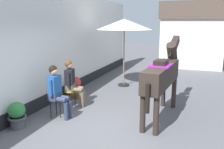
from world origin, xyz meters
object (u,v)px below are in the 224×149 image
Objects in this scene: saddled_horse_center at (163,74)px; cafe_parasol at (124,25)px; flower_planter_inner_near at (17,114)px; seated_visitor_far at (72,81)px; flower_planter_farthest at (75,85)px; satchel_bag at (75,96)px; spare_stool_white at (150,83)px; seated_visitor_near at (57,89)px.

saddled_horse_center is 3.47m from cafe_parasol.
flower_planter_inner_near is 0.25× the size of cafe_parasol.
cafe_parasol reaches higher than saddled_horse_center.
seated_visitor_far is 1.21m from flower_planter_farthest.
cafe_parasol is 3.27m from satchel_bag.
flower_planter_farthest is 1.39× the size of spare_stool_white.
saddled_horse_center is 3.11m from satchel_bag.
seated_visitor_far reaches higher than flower_planter_inner_near.
flower_planter_farthest is (-0.46, 1.02, -0.44)m from seated_visitor_far.
seated_visitor_near reaches higher than spare_stool_white.
seated_visitor_near reaches higher than flower_planter_farthest.
flower_planter_inner_near is at bearing -105.60° from seated_visitor_far.
seated_visitor_near reaches higher than satchel_bag.
spare_stool_white is at bearing 56.10° from seated_visitor_near.
flower_planter_inner_near is 5.11m from cafe_parasol.
seated_visitor_far reaches higher than satchel_bag.
spare_stool_white is at bearing 20.47° from flower_planter_farthest.
seated_visitor_near is 3.41m from spare_stool_white.
seated_visitor_near is at bearing -123.90° from spare_stool_white.
flower_planter_inner_near is 2.29× the size of satchel_bag.
seated_visitor_near is 2.17× the size of flower_planter_farthest.
seated_visitor_far is 3.02× the size of spare_stool_white.
seated_visitor_far is at bearing -178.30° from saddled_horse_center.
flower_planter_farthest is (-3.08, 0.94, -0.82)m from saddled_horse_center.
flower_planter_inner_near is at bearing -123.41° from spare_stool_white.
saddled_horse_center reaches higher than spare_stool_white.
seated_visitor_far is at bearing -91.29° from satchel_bag.
seated_visitor_near is 2.03m from flower_planter_farthest.
saddled_horse_center reaches higher than seated_visitor_near.
satchel_bag is (-0.26, 0.61, -0.68)m from seated_visitor_far.
satchel_bag is (0.23, 2.38, -0.23)m from flower_planter_inner_near.
seated_visitor_near is at bearing -74.89° from flower_planter_farthest.
flower_planter_inner_near is 1.00× the size of flower_planter_farthest.
flower_planter_farthest is at bearing -125.02° from cafe_parasol.
seated_visitor_near is 1.67m from satchel_bag.
spare_stool_white is at bearing -34.65° from cafe_parasol.
flower_planter_farthest reaches higher than satchel_bag.
spare_stool_white is at bearing 110.02° from saddled_horse_center.
seated_visitor_far is at bearing -65.64° from flower_planter_farthest.
flower_planter_farthest is 0.52m from satchel_bag.
seated_visitor_far is (-0.05, 0.89, 0.00)m from seated_visitor_near.
seated_visitor_far is at bearing 74.40° from flower_planter_inner_near.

